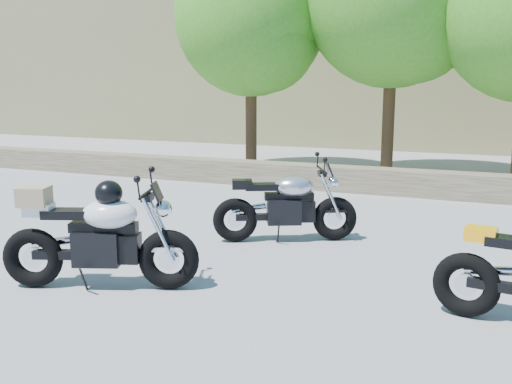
% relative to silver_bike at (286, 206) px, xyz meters
% --- Properties ---
extents(ground, '(90.00, 90.00, 0.00)m').
position_rel_silver_bike_xyz_m(ground, '(-0.49, -1.42, -0.49)').
color(ground, gray).
rests_on(ground, ground).
extents(stone_wall, '(22.00, 0.55, 0.50)m').
position_rel_silver_bike_xyz_m(stone_wall, '(-0.49, 4.08, -0.24)').
color(stone_wall, brown).
rests_on(stone_wall, ground).
extents(tree_decid_left, '(3.67, 3.67, 5.62)m').
position_rel_silver_bike_xyz_m(tree_decid_left, '(-2.88, 5.72, 3.14)').
color(tree_decid_left, '#382314').
rests_on(tree_decid_left, ground).
extents(silver_bike, '(1.88, 1.03, 1.02)m').
position_rel_silver_bike_xyz_m(silver_bike, '(0.00, 0.00, 0.00)').
color(silver_bike, black).
rests_on(silver_bike, ground).
extents(white_bike, '(2.05, 0.95, 1.18)m').
position_rel_silver_bike_xyz_m(white_bike, '(-1.22, -2.54, 0.08)').
color(white_bike, black).
rests_on(white_bike, ground).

